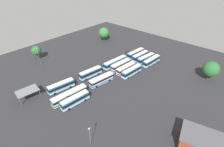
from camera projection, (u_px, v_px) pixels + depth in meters
name	position (u px, v px, depth m)	size (l,w,h in m)	color
ground_plane	(112.00, 76.00, 80.39)	(125.10, 125.10, 0.00)	#28282B
bus_row0_slot0	(75.00, 100.00, 63.17)	(11.74, 3.65, 3.60)	teal
bus_row0_slot1	(69.00, 95.00, 65.41)	(14.77, 3.98, 3.60)	silver
bus_row0_slot3	(61.00, 86.00, 70.28)	(11.49, 4.33, 3.60)	teal
bus_row1_slot1	(102.00, 80.00, 74.23)	(11.99, 4.17, 3.60)	silver
bus_row1_slot3	(91.00, 73.00, 78.78)	(11.60, 4.01, 3.60)	teal
bus_row2_slot0	(132.00, 71.00, 79.99)	(12.00, 3.54, 3.60)	teal
bus_row2_slot1	(126.00, 68.00, 82.21)	(11.36, 3.48, 3.60)	silver
bus_row2_slot2	(120.00, 65.00, 84.91)	(11.50, 3.52, 3.60)	silver
bus_row2_slot3	(115.00, 62.00, 87.15)	(14.75, 3.78, 3.60)	teal
bus_row3_slot0	(151.00, 61.00, 88.41)	(12.27, 3.38, 3.60)	teal
bus_row3_slot1	(146.00, 59.00, 90.68)	(11.94, 4.06, 3.60)	teal
bus_row3_slot2	(140.00, 56.00, 93.09)	(11.67, 3.47, 3.60)	teal
bus_row3_slot3	(136.00, 53.00, 95.82)	(12.15, 3.47, 3.60)	teal
depot_building	(201.00, 143.00, 46.97)	(10.66, 13.37, 5.64)	maroon
maintenance_shelter	(27.00, 91.00, 65.37)	(8.64, 6.26, 3.52)	slate
lamp_post_far_corner	(39.00, 56.00, 86.09)	(0.56, 0.28, 9.61)	slate
lamp_post_near_entrance	(90.00, 136.00, 47.27)	(0.56, 0.28, 7.57)	slate
tree_south_edge	(36.00, 51.00, 90.92)	(5.14, 5.14, 8.02)	brown
tree_north_edge	(211.00, 69.00, 74.49)	(7.03, 7.03, 9.18)	brown
tree_east_edge	(104.00, 33.00, 113.60)	(7.07, 7.07, 9.09)	brown
puddle_front_lane	(123.00, 59.00, 94.14)	(3.21, 3.21, 0.01)	black
puddle_between_rows	(107.00, 73.00, 82.36)	(1.69, 1.69, 0.01)	black
puddle_centre_drain	(75.00, 83.00, 75.12)	(2.92, 2.92, 0.01)	black
puddle_near_shelter	(127.00, 52.00, 101.25)	(3.01, 3.01, 0.01)	black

